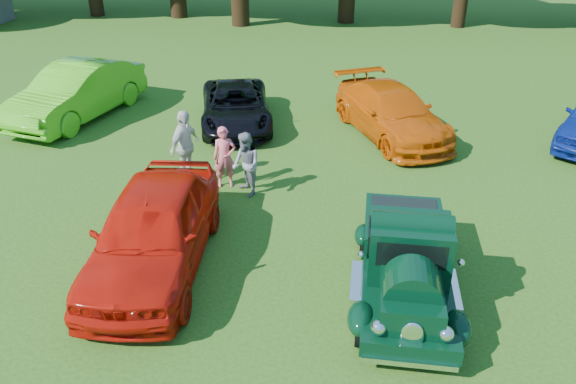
# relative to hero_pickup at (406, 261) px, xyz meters

# --- Properties ---
(ground) EXTENTS (120.00, 120.00, 0.00)m
(ground) POSITION_rel_hero_pickup_xyz_m (-1.42, -0.43, -0.71)
(ground) COLOR #284911
(ground) RESTS_ON ground
(hero_pickup) EXTENTS (1.96, 4.20, 1.64)m
(hero_pickup) POSITION_rel_hero_pickup_xyz_m (0.00, 0.00, 0.00)
(hero_pickup) COLOR black
(hero_pickup) RESTS_ON ground
(red_convertible) EXTENTS (2.38, 5.06, 1.67)m
(red_convertible) POSITION_rel_hero_pickup_xyz_m (-4.77, 0.20, 0.12)
(red_convertible) COLOR #BB1308
(red_convertible) RESTS_ON ground
(back_car_lime) EXTENTS (2.88, 5.50, 1.72)m
(back_car_lime) POSITION_rel_hero_pickup_xyz_m (-10.12, 7.80, 0.15)
(back_car_lime) COLOR #44B117
(back_car_lime) RESTS_ON ground
(back_car_black) EXTENTS (3.14, 4.88, 1.25)m
(back_car_black) POSITION_rel_hero_pickup_xyz_m (-4.92, 7.89, -0.09)
(back_car_black) COLOR black
(back_car_black) RESTS_ON ground
(back_car_orange) EXTENTS (4.06, 5.37, 1.45)m
(back_car_orange) POSITION_rel_hero_pickup_xyz_m (-0.11, 7.72, 0.01)
(back_car_orange) COLOR #C44D06
(back_car_orange) RESTS_ON ground
(spectator_pink) EXTENTS (0.64, 0.50, 1.57)m
(spectator_pink) POSITION_rel_hero_pickup_xyz_m (-4.25, 3.73, 0.07)
(spectator_pink) COLOR #E05C67
(spectator_pink) RESTS_ON ground
(spectator_grey) EXTENTS (0.93, 0.97, 1.58)m
(spectator_grey) POSITION_rel_hero_pickup_xyz_m (-3.64, 3.39, 0.08)
(spectator_grey) COLOR gray
(spectator_grey) RESTS_ON ground
(spectator_white) EXTENTS (0.78, 1.18, 1.87)m
(spectator_white) POSITION_rel_hero_pickup_xyz_m (-5.29, 3.90, 0.22)
(spectator_white) COLOR silver
(spectator_white) RESTS_ON ground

